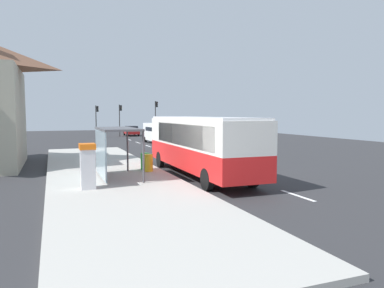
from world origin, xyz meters
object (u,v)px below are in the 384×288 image
at_px(bus, 199,142).
at_px(traffic_light_median, 120,115).
at_px(recycling_bin_yellow, 148,163).
at_px(recycling_bin_green, 145,161).
at_px(traffic_light_near_side, 156,113).
at_px(ticket_machine, 88,166).
at_px(bus_shelter, 111,140).
at_px(white_van, 158,132).
at_px(traffic_light_far_side, 97,116).
at_px(sedan_near, 131,131).

bearing_deg(bus, traffic_light_median, 86.69).
height_order(recycling_bin_yellow, traffic_light_median, traffic_light_median).
relative_size(recycling_bin_green, traffic_light_near_side, 0.18).
distance_m(ticket_machine, recycling_bin_yellow, 5.19).
distance_m(traffic_light_near_side, bus_shelter, 36.90).
bearing_deg(traffic_light_near_side, bus_shelter, -108.84).
distance_m(white_van, ticket_machine, 26.47).
distance_m(white_van, traffic_light_near_side, 13.30).
bearing_deg(recycling_bin_yellow, traffic_light_far_side, 88.16).
distance_m(ticket_machine, recycling_bin_green, 5.71).
bearing_deg(bus, traffic_light_far_side, 92.21).
distance_m(recycling_bin_yellow, traffic_light_far_side, 34.41).
bearing_deg(white_van, recycling_bin_green, -107.66).
height_order(sedan_near, ticket_machine, ticket_machine).
height_order(bus, traffic_light_far_side, traffic_light_far_side).
bearing_deg(recycling_bin_green, bus, -41.11).
bearing_deg(recycling_bin_yellow, bus, -30.59).
xyz_separation_m(recycling_bin_green, bus_shelter, (-2.21, -2.09, 1.44)).
bearing_deg(bus, bus_shelter, 178.97).
relative_size(recycling_bin_yellow, bus_shelter, 0.24).
bearing_deg(recycling_bin_green, traffic_light_median, 82.38).
xyz_separation_m(traffic_light_near_side, traffic_light_far_side, (-8.59, 0.80, -0.43)).
height_order(sedan_near, traffic_light_median, traffic_light_median).
distance_m(recycling_bin_green, traffic_light_near_side, 34.33).
height_order(traffic_light_far_side, bus_shelter, traffic_light_far_side).
relative_size(traffic_light_median, bus_shelter, 1.19).
xyz_separation_m(sedan_near, traffic_light_near_side, (3.20, -2.82, 2.72)).
bearing_deg(bus, sedan_near, 83.94).
relative_size(white_van, traffic_light_median, 1.11).
distance_m(white_van, recycling_bin_yellow, 21.78).
bearing_deg(ticket_machine, recycling_bin_green, 50.91).
height_order(ticket_machine, traffic_light_median, traffic_light_median).
xyz_separation_m(white_van, recycling_bin_green, (-6.40, -20.10, -0.69)).
bearing_deg(sedan_near, ticket_machine, -104.13).
xyz_separation_m(bus, sedan_near, (4.01, 37.80, -1.05)).
height_order(ticket_machine, bus_shelter, bus_shelter).
bearing_deg(ticket_machine, traffic_light_far_side, 82.97).
bearing_deg(bus, recycling_bin_yellow, 149.41).
height_order(bus, white_van, bus).
distance_m(bus, ticket_machine, 6.51).
bearing_deg(bus_shelter, bus, -1.03).
bearing_deg(recycling_bin_green, white_van, 72.34).
xyz_separation_m(ticket_machine, traffic_light_near_side, (13.28, 37.22, 2.34)).
distance_m(traffic_light_near_side, traffic_light_median, 5.35).
relative_size(sedan_near, traffic_light_far_side, 0.96).
height_order(recycling_bin_green, traffic_light_median, traffic_light_median).
height_order(bus, recycling_bin_yellow, bus).
bearing_deg(recycling_bin_green, ticket_machine, -129.09).
height_order(recycling_bin_green, traffic_light_near_side, traffic_light_near_side).
xyz_separation_m(white_van, traffic_light_far_side, (-5.30, 13.51, 1.73)).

